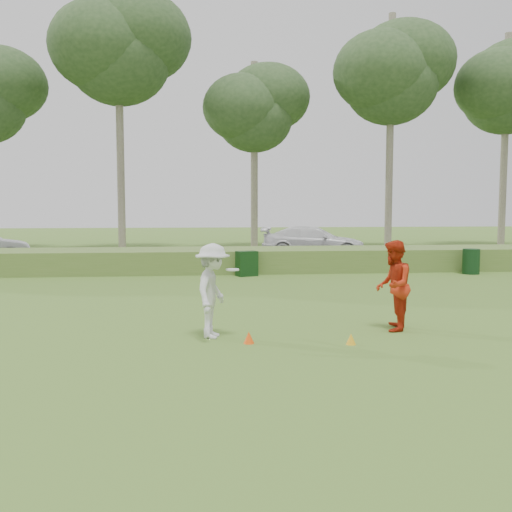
{
  "coord_description": "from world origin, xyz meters",
  "views": [
    {
      "loc": [
        -1.56,
        -11.22,
        2.64
      ],
      "look_at": [
        0.0,
        4.0,
        1.3
      ],
      "focal_mm": 40.0,
      "sensor_mm": 36.0,
      "label": 1
    }
  ],
  "objects": [
    {
      "name": "trash_bin",
      "position": [
        9.05,
        9.93,
        0.49
      ],
      "size": [
        0.66,
        0.66,
        0.98
      ],
      "primitive_type": "cylinder",
      "rotation": [
        0.0,
        0.0,
        0.01
      ],
      "color": "black",
      "rests_on": "ground"
    },
    {
      "name": "car_right",
      "position": [
        4.35,
        17.41,
        0.83
      ],
      "size": [
        5.66,
        3.32,
        1.54
      ],
      "primitive_type": "imported",
      "rotation": [
        0.0,
        0.0,
        1.34
      ],
      "color": "silver",
      "rests_on": "park_road"
    },
    {
      "name": "tree_3",
      "position": [
        -6.0,
        23.0,
        11.6
      ],
      "size": [
        7.8,
        7.8,
        15.5
      ],
      "color": "gray",
      "rests_on": "ground"
    },
    {
      "name": "ground",
      "position": [
        0.0,
        0.0,
        0.0
      ],
      "size": [
        120.0,
        120.0,
        0.0
      ],
      "primitive_type": "plane",
      "color": "#416A23",
      "rests_on": "ground"
    },
    {
      "name": "utility_cabinet",
      "position": [
        0.28,
        10.17,
        0.47
      ],
      "size": [
        0.87,
        0.7,
        0.94
      ],
      "primitive_type": "cube",
      "rotation": [
        0.0,
        0.0,
        0.35
      ],
      "color": "black",
      "rests_on": "ground"
    },
    {
      "name": "tree_6",
      "position": [
        18.0,
        23.8,
        10.1
      ],
      "size": [
        7.02,
        7.02,
        13.5
      ],
      "color": "gray",
      "rests_on": "ground"
    },
    {
      "name": "reed_strip",
      "position": [
        0.0,
        12.0,
        0.45
      ],
      "size": [
        80.0,
        3.0,
        0.9
      ],
      "primitive_type": "cube",
      "color": "#4F712D",
      "rests_on": "ground"
    },
    {
      "name": "player_red",
      "position": [
        2.56,
        0.39,
        0.96
      ],
      "size": [
        1.02,
        1.14,
        1.93
      ],
      "primitive_type": "imported",
      "rotation": [
        0.0,
        0.0,
        -1.95
      ],
      "color": "#B8270F",
      "rests_on": "ground"
    },
    {
      "name": "tree_4",
      "position": [
        2.0,
        24.5,
        8.59
      ],
      "size": [
        6.24,
        6.24,
        11.5
      ],
      "color": "gray",
      "rests_on": "ground"
    },
    {
      "name": "cone_yellow",
      "position": [
        1.34,
        -0.75,
        0.11
      ],
      "size": [
        0.19,
        0.19,
        0.21
      ],
      "primitive_type": "cone",
      "color": "gold",
      "rests_on": "ground"
    },
    {
      "name": "park_road",
      "position": [
        0.0,
        17.0,
        0.03
      ],
      "size": [
        80.0,
        6.0,
        0.06
      ],
      "primitive_type": "cube",
      "color": "#2D2D2D",
      "rests_on": "ground"
    },
    {
      "name": "player_white",
      "position": [
        -1.27,
        0.11,
        0.95
      ],
      "size": [
        1.04,
        1.37,
        1.9
      ],
      "rotation": [
        0.0,
        0.0,
        1.29
      ],
      "color": "silver",
      "rests_on": "ground"
    },
    {
      "name": "tree_5",
      "position": [
        10.0,
        22.5,
        10.47
      ],
      "size": [
        7.28,
        7.28,
        14.0
      ],
      "color": "gray",
      "rests_on": "ground"
    },
    {
      "name": "cone_orange",
      "position": [
        -0.6,
        -0.47,
        0.12
      ],
      "size": [
        0.21,
        0.21,
        0.23
      ],
      "primitive_type": "cone",
      "color": "#FC4F0D",
      "rests_on": "ground"
    }
  ]
}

